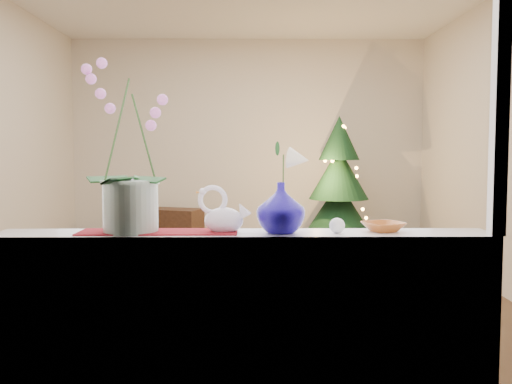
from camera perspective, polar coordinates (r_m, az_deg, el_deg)
ground at (r=5.04m, az=-0.87°, el=-10.55°), size 5.00×5.00×0.00m
wall_back at (r=7.38m, az=-0.78°, el=4.71°), size 4.50×0.10×2.70m
wall_front at (r=2.38m, az=-1.25°, el=5.79°), size 4.50×0.10×2.70m
wall_right at (r=5.36m, az=24.01°, el=4.54°), size 0.10×5.00×2.70m
window_apron at (r=2.56m, az=-1.21°, el=-15.05°), size 2.20×0.08×0.88m
windowsill at (r=2.54m, az=-1.20°, el=-4.51°), size 2.20×0.26×0.04m
window_frame at (r=2.44m, az=-1.26°, el=14.00°), size 2.22×0.06×1.60m
runner at (r=2.57m, az=-9.74°, el=-3.95°), size 0.70×0.20×0.01m
orchid_pot at (r=2.57m, az=-12.53°, el=4.54°), size 0.31×0.31×0.77m
swan at (r=2.52m, az=-3.24°, el=-1.84°), size 0.26×0.19×0.20m
blue_vase at (r=2.51m, az=2.50°, el=-1.19°), size 0.25×0.25×0.26m
lily at (r=2.50m, az=2.52°, el=3.97°), size 0.14×0.08×0.19m
paperweight at (r=2.53m, az=8.12°, el=-3.34°), size 0.08×0.08×0.07m
amber_dish at (r=2.62m, az=12.61°, el=-3.48°), size 0.20×0.20×0.04m
xmas_tree at (r=6.79m, az=8.26°, el=0.43°), size 1.02×1.02×1.69m
side_table at (r=7.13m, az=-8.53°, el=-3.92°), size 0.84×0.61×0.56m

